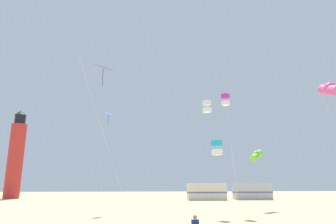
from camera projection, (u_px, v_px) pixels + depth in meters
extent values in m
sphere|color=#9E704C|center=(195.00, 217.00, 14.78)|extent=(0.20, 0.20, 0.20)
cylinder|color=silver|center=(197.00, 158.00, 26.63)|extent=(0.69, 2.27, 9.83)
cube|color=white|center=(207.00, 103.00, 28.29)|extent=(0.82, 0.82, 0.44)
cube|color=white|center=(207.00, 110.00, 28.13)|extent=(0.82, 0.82, 0.44)
cylinder|color=silver|center=(253.00, 182.00, 30.09)|extent=(2.23, 1.96, 5.63)
cylinder|color=#72D12D|center=(256.00, 156.00, 31.90)|extent=(2.17, 2.34, 1.48)
sphere|color=#72D12D|center=(256.00, 154.00, 31.94)|extent=(0.76, 0.76, 0.76)
cylinder|color=silver|center=(232.00, 154.00, 27.52)|extent=(1.08, 0.56, 10.75)
cube|color=#D826A5|center=(225.00, 96.00, 29.36)|extent=(0.82, 0.82, 0.44)
cube|color=white|center=(226.00, 103.00, 29.19)|extent=(0.82, 0.82, 0.44)
cylinder|color=#E54C8C|center=(330.00, 90.00, 19.31)|extent=(1.20, 2.59, 1.48)
sphere|color=#E54C8C|center=(330.00, 88.00, 19.35)|extent=(0.76, 0.76, 0.76)
cylinder|color=silver|center=(101.00, 161.00, 29.00)|extent=(0.67, 0.88, 9.64)
cube|color=blue|center=(109.00, 114.00, 30.49)|extent=(1.22, 1.22, 0.40)
cylinder|color=blue|center=(108.00, 120.00, 30.34)|extent=(0.04, 0.04, 1.10)
cylinder|color=silver|center=(106.00, 142.00, 15.56)|extent=(3.39, 1.15, 9.66)
cube|color=purple|center=(103.00, 67.00, 18.28)|extent=(1.22, 1.22, 0.40)
cylinder|color=purple|center=(103.00, 77.00, 18.12)|extent=(0.04, 0.04, 1.10)
cylinder|color=silver|center=(235.00, 183.00, 22.11)|extent=(1.09, 2.30, 5.42)
cube|color=#1EB2D1|center=(217.00, 143.00, 23.24)|extent=(0.82, 0.82, 0.44)
cube|color=white|center=(217.00, 152.00, 23.08)|extent=(0.82, 0.82, 0.44)
cylinder|color=red|center=(15.00, 160.00, 56.45)|extent=(2.80, 2.80, 14.00)
cylinder|color=black|center=(20.00, 120.00, 58.31)|extent=(2.00, 2.00, 1.80)
cone|color=black|center=(21.00, 113.00, 58.64)|extent=(2.20, 2.20, 1.00)
cube|color=beige|center=(207.00, 192.00, 49.95)|extent=(6.44, 2.41, 2.80)
cube|color=#4C608C|center=(207.00, 192.00, 49.91)|extent=(6.48, 2.45, 0.24)
cube|color=#B7BABF|center=(252.00, 191.00, 51.66)|extent=(6.47, 2.49, 2.80)
cube|color=#4C608C|center=(252.00, 192.00, 51.63)|extent=(6.51, 2.54, 0.24)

